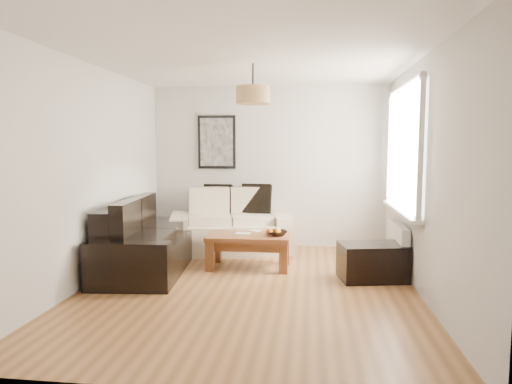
# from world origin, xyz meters

# --- Properties ---
(floor) EXTENTS (4.50, 4.50, 0.00)m
(floor) POSITION_xyz_m (0.00, 0.00, 0.00)
(floor) COLOR brown
(floor) RESTS_ON ground
(ceiling) EXTENTS (3.80, 4.50, 0.00)m
(ceiling) POSITION_xyz_m (0.00, 0.00, 2.60)
(ceiling) COLOR white
(ceiling) RESTS_ON floor
(wall_back) EXTENTS (3.80, 0.04, 2.60)m
(wall_back) POSITION_xyz_m (0.00, 2.25, 1.30)
(wall_back) COLOR silver
(wall_back) RESTS_ON floor
(wall_front) EXTENTS (3.80, 0.04, 2.60)m
(wall_front) POSITION_xyz_m (0.00, -2.25, 1.30)
(wall_front) COLOR silver
(wall_front) RESTS_ON floor
(wall_left) EXTENTS (0.04, 4.50, 2.60)m
(wall_left) POSITION_xyz_m (-1.90, 0.00, 1.30)
(wall_left) COLOR silver
(wall_left) RESTS_ON floor
(wall_right) EXTENTS (0.04, 4.50, 2.60)m
(wall_right) POSITION_xyz_m (1.90, 0.00, 1.30)
(wall_right) COLOR silver
(wall_right) RESTS_ON floor
(window_bay) EXTENTS (0.14, 1.90, 1.60)m
(window_bay) POSITION_xyz_m (1.86, 0.80, 1.60)
(window_bay) COLOR white
(window_bay) RESTS_ON wall_right
(radiator) EXTENTS (0.10, 0.90, 0.52)m
(radiator) POSITION_xyz_m (1.82, 0.80, 0.38)
(radiator) COLOR white
(radiator) RESTS_ON wall_right
(poster) EXTENTS (0.62, 0.04, 0.87)m
(poster) POSITION_xyz_m (-0.85, 2.22, 1.70)
(poster) COLOR black
(poster) RESTS_ON wall_back
(pendant_shade) EXTENTS (0.40, 0.40, 0.20)m
(pendant_shade) POSITION_xyz_m (0.00, 0.30, 2.23)
(pendant_shade) COLOR tan
(pendant_shade) RESTS_ON ceiling
(loveseat_cream) EXTENTS (2.02, 1.41, 0.91)m
(loveseat_cream) POSITION_xyz_m (-0.54, 1.78, 0.46)
(loveseat_cream) COLOR beige
(loveseat_cream) RESTS_ON floor
(sofa_leather) EXTENTS (1.14, 2.07, 0.86)m
(sofa_leather) POSITION_xyz_m (-1.43, 0.56, 0.43)
(sofa_leather) COLOR black
(sofa_leather) RESTS_ON floor
(coffee_table) EXTENTS (1.10, 0.61, 0.45)m
(coffee_table) POSITION_xyz_m (-0.13, 0.83, 0.22)
(coffee_table) COLOR brown
(coffee_table) RESTS_ON floor
(ottoman) EXTENTS (0.86, 0.64, 0.44)m
(ottoman) POSITION_xyz_m (1.45, 0.47, 0.22)
(ottoman) COLOR black
(ottoman) RESTS_ON floor
(cushion_left) EXTENTS (0.46, 0.16, 0.45)m
(cushion_left) POSITION_xyz_m (-0.79, 2.00, 0.79)
(cushion_left) COLOR black
(cushion_left) RESTS_ON loveseat_cream
(cushion_right) EXTENTS (0.48, 0.19, 0.47)m
(cushion_right) POSITION_xyz_m (-0.17, 2.00, 0.80)
(cushion_right) COLOR black
(cushion_right) RESTS_ON loveseat_cream
(fruit_bowl) EXTENTS (0.33, 0.33, 0.07)m
(fruit_bowl) POSITION_xyz_m (0.26, 0.82, 0.48)
(fruit_bowl) COLOR black
(fruit_bowl) RESTS_ON coffee_table
(orange_a) EXTENTS (0.10, 0.10, 0.08)m
(orange_a) POSITION_xyz_m (0.15, 0.91, 0.49)
(orange_a) COLOR orange
(orange_a) RESTS_ON fruit_bowl
(orange_b) EXTENTS (0.12, 0.12, 0.09)m
(orange_b) POSITION_xyz_m (0.25, 0.93, 0.49)
(orange_b) COLOR orange
(orange_b) RESTS_ON fruit_bowl
(orange_c) EXTENTS (0.07, 0.07, 0.07)m
(orange_c) POSITION_xyz_m (0.12, 0.91, 0.49)
(orange_c) COLOR orange
(orange_c) RESTS_ON fruit_bowl
(papers) EXTENTS (0.21, 0.16, 0.01)m
(papers) POSITION_xyz_m (-0.22, 0.90, 0.45)
(papers) COLOR beige
(papers) RESTS_ON coffee_table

